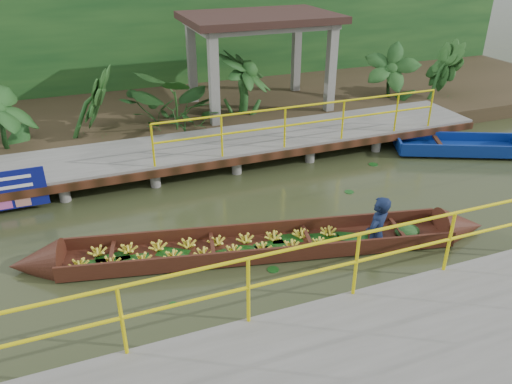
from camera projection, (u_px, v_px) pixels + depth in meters
name	position (u px, v px, depth m)	size (l,w,h in m)	color
ground	(233.00, 236.00, 9.74)	(80.00, 80.00, 0.00)	#2B3219
land_strip	(158.00, 112.00, 15.86)	(30.00, 8.00, 0.45)	#322919
far_dock	(190.00, 150.00, 12.37)	(16.00, 2.06, 1.66)	slate
near_dock	(410.00, 364.00, 6.44)	(18.00, 2.40, 1.73)	slate
pavilion	(260.00, 27.00, 14.63)	(4.40, 3.00, 3.00)	slate
foliage_backdrop	(139.00, 41.00, 17.12)	(30.00, 0.80, 4.00)	#133C18
vendor_boat	(280.00, 237.00, 9.22)	(8.85, 2.68, 2.08)	#37190F
moored_blue_boat	(493.00, 148.00, 13.35)	(3.87, 2.45, 0.91)	navy
tropical_plants	(241.00, 87.00, 14.15)	(14.49, 1.49, 1.86)	#133C18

